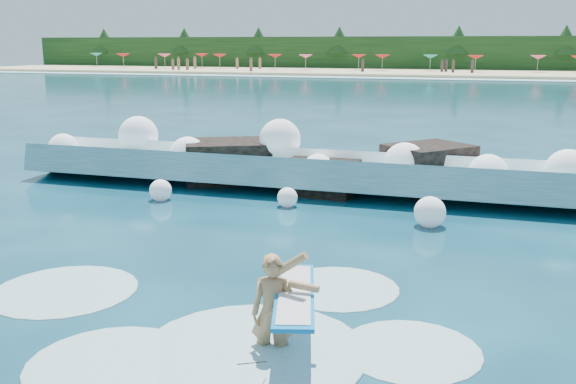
% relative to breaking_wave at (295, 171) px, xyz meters
% --- Properties ---
extents(ground, '(200.00, 200.00, 0.00)m').
position_rel_breaking_wave_xyz_m(ground, '(0.04, -7.49, -0.48)').
color(ground, '#072A3C').
rests_on(ground, ground).
extents(beach, '(140.00, 20.00, 0.40)m').
position_rel_breaking_wave_xyz_m(beach, '(0.04, 70.51, -0.28)').
color(beach, tan).
rests_on(beach, ground).
extents(wet_band, '(140.00, 5.00, 0.08)m').
position_rel_breaking_wave_xyz_m(wet_band, '(0.04, 59.51, -0.44)').
color(wet_band, silver).
rests_on(wet_band, ground).
extents(treeline, '(140.00, 4.00, 5.00)m').
position_rel_breaking_wave_xyz_m(treeline, '(0.04, 80.51, 2.02)').
color(treeline, black).
rests_on(treeline, ground).
extents(breaking_wave, '(15.99, 2.58, 1.38)m').
position_rel_breaking_wave_xyz_m(breaking_wave, '(0.00, 0.00, 0.00)').
color(breaking_wave, teal).
rests_on(breaking_wave, ground).
extents(rock_cluster, '(8.58, 3.38, 1.48)m').
position_rel_breaking_wave_xyz_m(rock_cluster, '(0.47, 0.43, -0.01)').
color(rock_cluster, black).
rests_on(rock_cluster, ground).
extents(surfer_with_board, '(1.13, 2.81, 1.58)m').
position_rel_breaking_wave_xyz_m(surfer_with_board, '(2.65, -9.39, 0.10)').
color(surfer_with_board, '#A8794E').
rests_on(surfer_with_board, ground).
extents(wave_spray, '(15.07, 4.28, 1.89)m').
position_rel_breaking_wave_xyz_m(wave_spray, '(0.09, -0.05, 0.41)').
color(wave_spray, white).
rests_on(wave_spray, ground).
extents(surf_foam, '(8.84, 5.54, 0.15)m').
position_rel_breaking_wave_xyz_m(surf_foam, '(1.92, -9.17, -0.48)').
color(surf_foam, silver).
rests_on(surf_foam, ground).
extents(beach_umbrellas, '(113.85, 6.44, 0.50)m').
position_rel_breaking_wave_xyz_m(beach_umbrellas, '(-0.06, 72.30, 1.77)').
color(beach_umbrellas, '#158780').
rests_on(beach_umbrellas, ground).
extents(beachgoers, '(109.15, 13.67, 1.93)m').
position_rel_breaking_wave_xyz_m(beachgoers, '(7.79, 67.57, 0.59)').
color(beachgoers, '#3F332D').
rests_on(beachgoers, ground).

